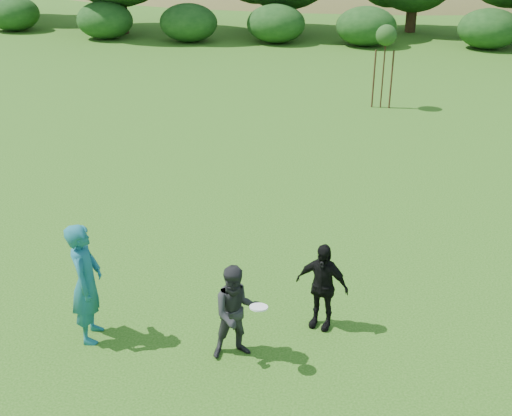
{
  "coord_description": "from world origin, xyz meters",
  "views": [
    {
      "loc": [
        2.37,
        -7.87,
        6.22
      ],
      "look_at": [
        0.0,
        3.0,
        1.1
      ],
      "focal_mm": 45.0,
      "sensor_mm": 36.0,
      "label": 1
    }
  ],
  "objects_px": {
    "player_teal": "(86,283)",
    "player_black": "(322,286)",
    "sapling": "(386,38)",
    "player_grey": "(236,312)"
  },
  "relations": [
    {
      "from": "player_teal",
      "to": "player_black",
      "type": "distance_m",
      "value": 3.72
    },
    {
      "from": "player_teal",
      "to": "player_grey",
      "type": "bearing_deg",
      "value": -102.12
    },
    {
      "from": "player_black",
      "to": "player_grey",
      "type": "bearing_deg",
      "value": -124.63
    },
    {
      "from": "player_teal",
      "to": "player_grey",
      "type": "height_order",
      "value": "player_teal"
    },
    {
      "from": "player_teal",
      "to": "sapling",
      "type": "bearing_deg",
      "value": -28.42
    },
    {
      "from": "sapling",
      "to": "player_black",
      "type": "bearing_deg",
      "value": -91.91
    },
    {
      "from": "player_teal",
      "to": "sapling",
      "type": "xyz_separation_m",
      "value": [
        4.0,
        14.63,
        1.41
      ]
    },
    {
      "from": "player_grey",
      "to": "player_black",
      "type": "distance_m",
      "value": 1.57
    },
    {
      "from": "player_grey",
      "to": "player_black",
      "type": "bearing_deg",
      "value": 16.35
    },
    {
      "from": "player_grey",
      "to": "player_black",
      "type": "height_order",
      "value": "player_grey"
    }
  ]
}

